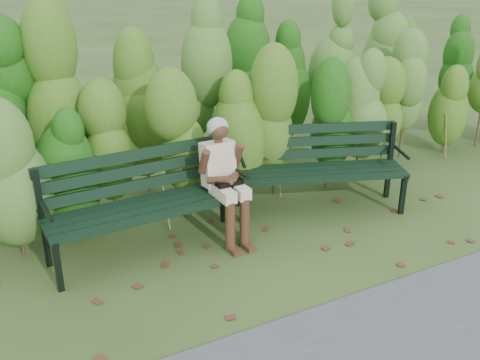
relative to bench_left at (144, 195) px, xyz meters
name	(u,v)px	position (x,y,z in m)	size (l,w,h in m)	color
ground	(256,260)	(0.88, -0.76, -0.60)	(80.00, 80.00, 0.00)	#2E481C
hedge_band	(181,97)	(0.88, 1.10, 0.65)	(11.04, 1.67, 2.42)	#47381E
leaf_litter	(237,268)	(0.65, -0.80, -0.60)	(5.82, 2.20, 0.01)	#593020
bench_left	(144,195)	(0.00, 0.00, 0.00)	(2.07, 0.74, 1.03)	black
bench_right	(319,161)	(2.15, 0.01, -0.03)	(2.06, 1.27, 0.98)	black
seated_woman	(224,172)	(0.82, -0.17, 0.16)	(0.49, 0.71, 1.32)	beige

